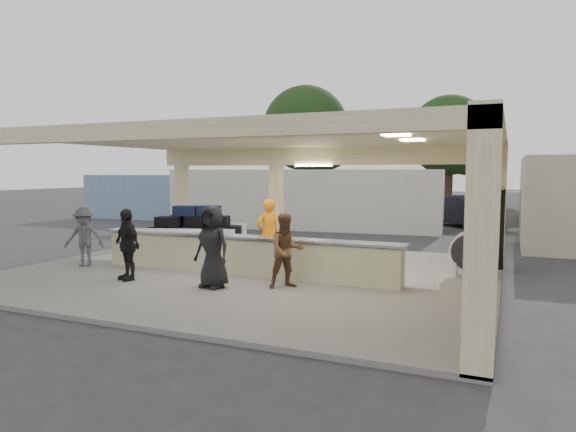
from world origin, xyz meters
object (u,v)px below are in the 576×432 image
at_px(passenger_b, 127,244).
at_px(passenger_a, 287,251).
at_px(baggage_handler, 268,235).
at_px(passenger_c, 84,237).
at_px(luggage_cart, 192,231).
at_px(container_blue, 165,197).
at_px(baggage_counter, 243,255).
at_px(drum_fan, 470,252).
at_px(passenger_d, 213,247).
at_px(car_dark, 471,212).
at_px(container_white, 303,199).

bearing_deg(passenger_b, passenger_a, 32.74).
height_order(baggage_handler, passenger_c, baggage_handler).
distance_m(luggage_cart, passenger_c, 2.91).
bearing_deg(passenger_a, container_blue, 94.90).
relative_size(baggage_counter, container_blue, 0.86).
height_order(drum_fan, baggage_handler, baggage_handler).
xyz_separation_m(luggage_cart, passenger_a, (3.77, -1.91, -0.05)).
relative_size(drum_fan, passenger_d, 0.61).
height_order(drum_fan, car_dark, car_dark).
bearing_deg(container_white, passenger_b, -92.14).
xyz_separation_m(baggage_counter, drum_fan, (5.25, 2.08, 0.11)).
bearing_deg(container_white, container_blue, 166.78).
bearing_deg(container_white, drum_fan, -53.45).
distance_m(baggage_handler, passenger_d, 2.36).
xyz_separation_m(passenger_a, passenger_c, (-6.09, 0.16, -0.02)).
bearing_deg(passenger_c, container_white, 56.13).
height_order(baggage_counter, passenger_a, passenger_a).
xyz_separation_m(passenger_c, car_dark, (8.93, 15.25, -0.13)).
bearing_deg(container_blue, passenger_c, -63.59).
relative_size(car_dark, container_blue, 0.49).
relative_size(drum_fan, baggage_handler, 0.59).
distance_m(passenger_a, container_white, 12.93).
height_order(luggage_cart, container_white, container_white).
xyz_separation_m(luggage_cart, drum_fan, (7.43, 1.06, -0.28)).
height_order(baggage_handler, container_blue, container_blue).
height_order(container_white, container_blue, container_white).
xyz_separation_m(car_dark, container_white, (-7.32, -3.29, 0.61)).
bearing_deg(container_blue, passenger_b, -58.34).
xyz_separation_m(drum_fan, passenger_d, (-5.17, -3.63, 0.32)).
bearing_deg(luggage_cart, container_white, 76.44).
xyz_separation_m(car_dark, container_blue, (-16.15, -2.04, 0.47)).
distance_m(baggage_handler, passenger_c, 5.06).
relative_size(passenger_a, passenger_d, 0.91).
bearing_deg(baggage_counter, car_dark, 73.04).
xyz_separation_m(drum_fan, car_dark, (-0.83, 12.44, 0.08)).
height_order(baggage_counter, luggage_cart, luggage_cart).
bearing_deg(luggage_cart, passenger_c, -160.41).
xyz_separation_m(luggage_cart, passenger_b, (-0.04, -2.69, -0.03)).
distance_m(drum_fan, passenger_d, 6.32).
relative_size(luggage_cart, passenger_b, 1.84).
relative_size(passenger_a, car_dark, 0.36).
bearing_deg(baggage_handler, passenger_b, -7.28).
distance_m(passenger_a, car_dark, 15.67).
relative_size(baggage_handler, container_blue, 0.20).
distance_m(luggage_cart, car_dark, 15.03).
relative_size(baggage_counter, passenger_a, 4.95).
distance_m(passenger_b, car_dark, 17.49).
height_order(passenger_a, container_white, container_white).
bearing_deg(baggage_handler, passenger_a, 75.42).
distance_m(drum_fan, passenger_c, 10.15).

